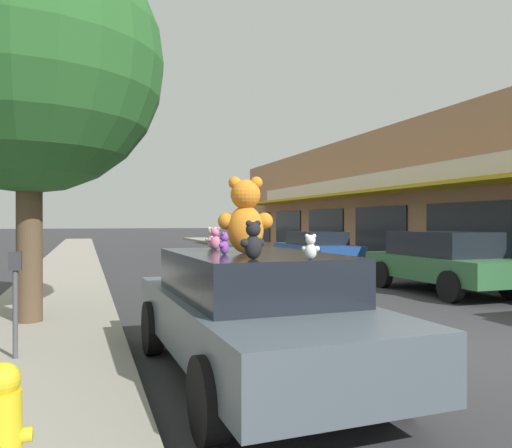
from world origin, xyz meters
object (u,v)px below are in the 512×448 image
Objects in this scene: teddy_bear_white at (311,247)px; parked_car_far_center at (442,260)px; teddy_bear_giant at (246,216)px; teddy_bear_black at (253,240)px; teddy_bear_cream at (213,238)px; parked_car_far_right at (317,248)px; parking_meter at (15,290)px; fire_hydrant at (2,429)px; street_tree at (29,61)px; teddy_bear_pink at (215,239)px; teddy_bear_purple at (224,244)px; plush_art_car at (251,310)px.

teddy_bear_white is 8.79m from parked_car_far_center.
teddy_bear_giant reaches higher than teddy_bear_black.
teddy_bear_black is (-0.09, -1.92, 0.04)m from teddy_bear_cream.
teddy_bear_cream is 12.91m from parked_car_far_right.
fire_hydrant is at bearing -84.30° from parking_meter.
street_tree reaches higher than teddy_bear_black.
fire_hydrant is at bearing 52.05° from teddy_bear_white.
street_tree is (-2.43, 2.55, 2.83)m from teddy_bear_cream.
teddy_bear_pink reaches higher than parking_meter.
parking_meter is (-2.34, 0.43, -0.60)m from teddy_bear_pink.
teddy_bear_giant is 3.58× the size of teddy_bear_purple.
teddy_bear_purple reaches higher than teddy_bear_white.
teddy_bear_white reaches higher than parking_meter.
teddy_bear_pink is 13.10m from parked_car_far_right.
teddy_bear_cream is at bearing -69.83° from teddy_bear_pink.
teddy_bear_pink is 7.98m from parked_car_far_center.
teddy_bear_black is at bearing 92.73° from teddy_bear_giant.
teddy_bear_giant reaches higher than teddy_bear_pink.
teddy_bear_purple is 14.00m from parked_car_far_right.
teddy_bear_purple is 0.05× the size of parked_car_far_right.
parked_car_far_right is (6.79, 10.95, -0.81)m from teddy_bear_cream.
fire_hydrant is at bearing 58.78° from teddy_bear_giant.
plush_art_car is at bearing -143.32° from teddy_bear_giant.
street_tree reaches higher than teddy_bear_pink.
street_tree reaches higher than teddy_bear_purple.
teddy_bear_white is at bearing -81.01° from plush_art_car.
teddy_bear_giant is (-0.07, -0.03, 1.05)m from plush_art_car.
teddy_bear_pink is at bearing -153.03° from teddy_bear_purple.
teddy_bear_cream is 4.52m from street_tree.
plush_art_car is 2.84m from parking_meter.
parked_car_far_center is (6.39, 6.00, -0.71)m from teddy_bear_white.
parking_meter is at bearing -130.45° from parked_car_far_right.
parked_car_far_center reaches higher than plush_art_car.
teddy_bear_pink is (-0.14, 0.82, -0.28)m from teddy_bear_giant.
teddy_bear_pink is 1.71m from teddy_bear_black.
teddy_bear_white is at bearing 139.50° from teddy_bear_black.
plush_art_car is 0.72× the size of street_tree.
teddy_bear_white reaches higher than fire_hydrant.
teddy_bear_giant is 0.20× the size of parked_car_far_center.
teddy_bear_black is 0.29× the size of parking_meter.
parked_car_far_center is at bearing 34.88° from plush_art_car.
plush_art_car is at bearing -25.60° from parking_meter.
plush_art_car is 3.02m from fire_hydrant.
plush_art_car is 8.21m from parked_car_far_center.
teddy_bear_pink is at bearing -64.37° from teddy_bear_giant.
parked_car_far_right is 3.48× the size of parking_meter.
parking_meter is (0.07, -2.34, -3.43)m from street_tree.
parking_meter is (-2.48, 1.25, -0.88)m from teddy_bear_giant.
teddy_bear_cream is at bearing -152.34° from teddy_bear_purple.
parking_meter is at bearing -8.58° from teddy_bear_white.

